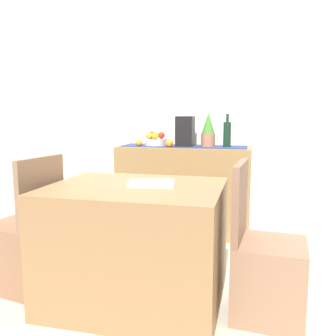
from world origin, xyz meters
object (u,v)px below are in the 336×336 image
(wine_bottle, at_px, (227,134))
(coffee_maker, at_px, (185,131))
(fruit_bowl, at_px, (156,142))
(chair_by_corner, at_px, (266,272))
(potted_plant, at_px, (208,131))
(dining_table, at_px, (136,244))
(sideboard_console, at_px, (183,190))
(chair_near_window, at_px, (25,249))
(open_book, at_px, (151,183))

(wine_bottle, bearing_deg, coffee_maker, -180.00)
(fruit_bowl, xyz_separation_m, chair_by_corner, (1.03, -1.37, -0.63))
(wine_bottle, height_order, potted_plant, potted_plant)
(dining_table, distance_m, chair_by_corner, 0.80)
(dining_table, bearing_deg, wine_bottle, 72.19)
(coffee_maker, height_order, potted_plant, potted_plant)
(sideboard_console, height_order, chair_by_corner, chair_by_corner)
(sideboard_console, height_order, dining_table, sideboard_console)
(chair_by_corner, bearing_deg, wine_bottle, 104.37)
(wine_bottle, height_order, coffee_maker, wine_bottle)
(potted_plant, bearing_deg, chair_near_window, -127.52)
(dining_table, xyz_separation_m, chair_by_corner, (0.79, 0.00, -0.10))
(sideboard_console, distance_m, wine_bottle, 0.69)
(wine_bottle, distance_m, chair_by_corner, 1.58)
(sideboard_console, distance_m, fruit_bowl, 0.54)
(chair_near_window, bearing_deg, open_book, 2.97)
(wine_bottle, distance_m, open_book, 1.39)
(fruit_bowl, distance_m, chair_by_corner, 1.82)
(fruit_bowl, bearing_deg, wine_bottle, 0.00)
(dining_table, height_order, open_book, open_book)
(sideboard_console, xyz_separation_m, wine_bottle, (0.41, 0.00, 0.55))
(fruit_bowl, distance_m, dining_table, 1.48)
(sideboard_console, height_order, coffee_maker, coffee_maker)
(chair_near_window, bearing_deg, chair_by_corner, 0.16)
(potted_plant, relative_size, open_book, 1.15)
(coffee_maker, distance_m, chair_near_window, 1.76)
(open_book, bearing_deg, sideboard_console, 80.21)
(dining_table, relative_size, chair_by_corner, 1.17)
(potted_plant, bearing_deg, chair_by_corner, -68.92)
(dining_table, relative_size, chair_near_window, 1.17)
(potted_plant, xyz_separation_m, chair_near_window, (-1.05, -1.37, -0.74))
(wine_bottle, relative_size, open_book, 1.11)
(fruit_bowl, bearing_deg, chair_near_window, -111.69)
(potted_plant, xyz_separation_m, open_book, (-0.17, -1.32, -0.26))
(sideboard_console, xyz_separation_m, dining_table, (-0.03, -1.37, -0.06))
(open_book, height_order, chair_by_corner, chair_by_corner)
(wine_bottle, height_order, chair_by_corner, wine_bottle)
(sideboard_console, height_order, potted_plant, potted_plant)
(wine_bottle, height_order, open_book, wine_bottle)
(fruit_bowl, xyz_separation_m, chair_near_window, (-0.54, -1.37, -0.63))
(dining_table, xyz_separation_m, open_book, (0.09, 0.04, 0.38))
(coffee_maker, height_order, chair_by_corner, coffee_maker)
(sideboard_console, xyz_separation_m, chair_near_window, (-0.82, -1.37, -0.16))
(sideboard_console, bearing_deg, wine_bottle, 0.00)
(dining_table, bearing_deg, potted_plant, 79.12)
(chair_by_corner, bearing_deg, dining_table, -179.90)
(coffee_maker, xyz_separation_m, potted_plant, (0.22, -0.00, 0.01))
(chair_by_corner, bearing_deg, coffee_maker, 118.69)
(chair_by_corner, bearing_deg, fruit_bowl, 127.11)
(open_book, bearing_deg, chair_near_window, 170.63)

